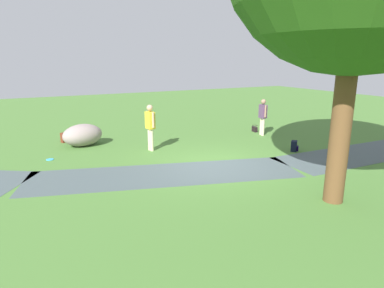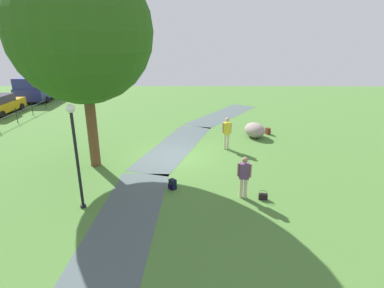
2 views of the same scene
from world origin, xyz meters
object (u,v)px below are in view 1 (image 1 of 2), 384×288
man_near_boulder (150,124)px  frisbee_on_grass (50,160)px  backpack_by_boulder (65,138)px  spare_backpack_on_lawn (294,146)px  woman_with_handbag (263,115)px  lawn_boulder (83,135)px  handbag_on_grass (255,129)px

man_near_boulder → frisbee_on_grass: size_ratio=7.13×
man_near_boulder → backpack_by_boulder: 4.01m
spare_backpack_on_lawn → backpack_by_boulder: bearing=-36.4°
woman_with_handbag → backpack_by_boulder: size_ratio=4.05×
lawn_boulder → handbag_on_grass: size_ratio=5.40×
lawn_boulder → backpack_by_boulder: size_ratio=4.45×
lawn_boulder → frisbee_on_grass: 2.02m
woman_with_handbag → man_near_boulder: man_near_boulder is taller
spare_backpack_on_lawn → handbag_on_grass: bearing=-103.6°
lawn_boulder → woman_with_handbag: bearing=166.5°
woman_with_handbag → man_near_boulder: bearing=1.1°
man_near_boulder → backpack_by_boulder: (2.70, -2.85, -0.81)m
man_near_boulder → lawn_boulder: bearing=-41.9°
frisbee_on_grass → handbag_on_grass: bearing=-177.8°
handbag_on_grass → backpack_by_boulder: backpack_by_boulder is taller
lawn_boulder → spare_backpack_on_lawn: size_ratio=4.45×
woman_with_handbag → man_near_boulder: size_ratio=0.94×
frisbee_on_grass → man_near_boulder: bearing=172.2°
woman_with_handbag → frisbee_on_grass: 8.90m
lawn_boulder → backpack_by_boulder: 1.13m
woman_with_handbag → lawn_boulder: bearing=-13.5°
man_near_boulder → handbag_on_grass: 5.63m
spare_backpack_on_lawn → frisbee_on_grass: spare_backpack_on_lawn is taller
backpack_by_boulder → lawn_boulder: bearing=121.2°
handbag_on_grass → woman_with_handbag: bearing=77.9°
lawn_boulder → woman_with_handbag: woman_with_handbag is taller
lawn_boulder → man_near_boulder: man_near_boulder is taller
lawn_boulder → frisbee_on_grass: size_ratio=7.36×
lawn_boulder → handbag_on_grass: 7.71m
lawn_boulder → frisbee_on_grass: lawn_boulder is taller
woman_with_handbag → handbag_on_grass: size_ratio=4.91×
woman_with_handbag → handbag_on_grass: bearing=-102.1°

